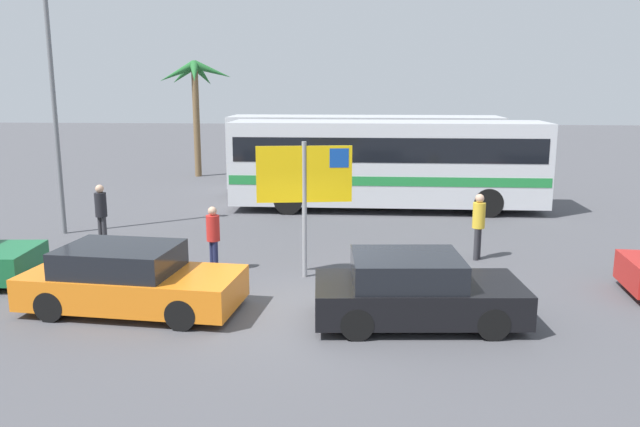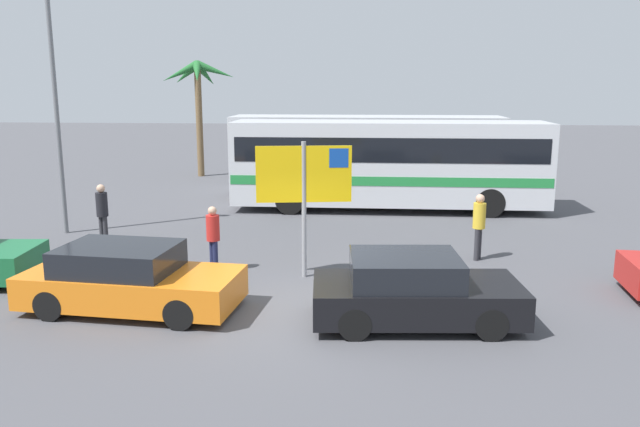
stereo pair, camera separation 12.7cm
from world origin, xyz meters
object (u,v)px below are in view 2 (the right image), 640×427
Objects in this scene: bus_rear_coach at (366,150)px; pedestrian_crossing_lot at (213,234)px; pedestrian_by_bus at (479,221)px; car_black at (413,291)px; ferry_sign at (306,180)px; car_orange at (129,279)px; pedestrian_near_sign at (102,210)px; bus_front_coach at (389,161)px.

bus_rear_coach reaches higher than pedestrian_crossing_lot.
car_black is at bearing -85.85° from pedestrian_by_bus.
ferry_sign reaches higher than pedestrian_crossing_lot.
pedestrian_near_sign is (-2.65, 4.96, 0.40)m from car_orange.
ferry_sign reaches higher than pedestrian_by_bus.
pedestrian_near_sign is (-8.11, -5.84, -0.75)m from bus_front_coach.
pedestrian_by_bus is 0.99× the size of pedestrian_near_sign.
bus_front_coach is 8.59m from ferry_sign.
pedestrian_near_sign reaches higher than pedestrian_crossing_lot.
car_black is 2.34× the size of pedestrian_by_bus.
car_orange is (-5.64, 0.28, 0.00)m from car_black.
car_black is (2.31, -2.77, -1.69)m from ferry_sign.
pedestrian_by_bus reaches higher than car_orange.
ferry_sign reaches higher than car_black.
ferry_sign reaches higher than pedestrian_near_sign.
ferry_sign is (-1.31, -11.94, 0.54)m from bus_rear_coach.
ferry_sign is 2.66m from pedestrian_crossing_lot.
bus_front_coach is 6.84× the size of pedestrian_crossing_lot.
car_black is 5.65m from car_orange.
bus_rear_coach is at bearing 102.83° from bus_front_coach.
car_black and car_orange have the same top height.
pedestrian_crossing_lot is at bearing 142.72° from car_black.
pedestrian_crossing_lot is (-3.58, -11.72, -0.83)m from bus_rear_coach.
pedestrian_crossing_lot is at bearing -106.98° from bus_rear_coach.
car_orange is at bearing -123.10° from pedestrian_by_bus.
bus_rear_coach is 2.50× the size of car_orange.
ferry_sign is at bearing -96.25° from bus_rear_coach.
ferry_sign is 4.49m from car_orange.
pedestrian_by_bus is (4.28, 1.82, -1.31)m from ferry_sign.
pedestrian_near_sign is at bearing 143.48° from car_black.
pedestrian_by_bus is (2.98, -10.12, -0.76)m from bus_rear_coach.
pedestrian_by_bus is at bearing 62.53° from car_black.
bus_front_coach is 3.72m from bus_rear_coach.
bus_front_coach is at bearing 135.72° from pedestrian_by_bus.
car_black is at bearing -89.08° from bus_front_coach.
ferry_sign reaches higher than car_orange.
bus_rear_coach is 11.97m from pedestrian_near_sign.
bus_front_coach is at bearing 68.73° from car_orange.
car_black is 5.01m from pedestrian_by_bus.
bus_rear_coach is at bearing 173.95° from pedestrian_near_sign.
pedestrian_near_sign is (-8.29, 5.24, 0.40)m from car_black.
car_black is (0.18, -11.07, -1.15)m from bus_front_coach.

